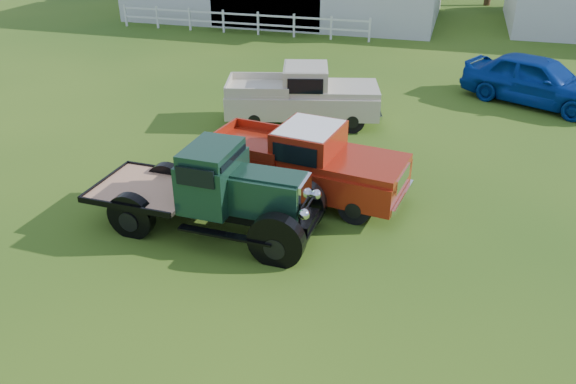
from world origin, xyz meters
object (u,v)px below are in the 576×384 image
(red_pickup, at_px, (305,161))
(misc_car_blue, at_px, (537,80))
(white_pickup, at_px, (302,95))
(vintage_flatbed, at_px, (210,189))

(red_pickup, bearing_deg, misc_car_blue, 64.08)
(white_pickup, relative_size, misc_car_blue, 0.99)
(vintage_flatbed, height_order, white_pickup, vintage_flatbed)
(white_pickup, bearing_deg, red_pickup, -88.40)
(vintage_flatbed, distance_m, white_pickup, 7.04)
(misc_car_blue, bearing_deg, white_pickup, 145.81)
(vintage_flatbed, distance_m, red_pickup, 2.71)
(red_pickup, bearing_deg, white_pickup, 114.18)
(vintage_flatbed, height_order, red_pickup, vintage_flatbed)
(vintage_flatbed, bearing_deg, white_pickup, 90.27)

